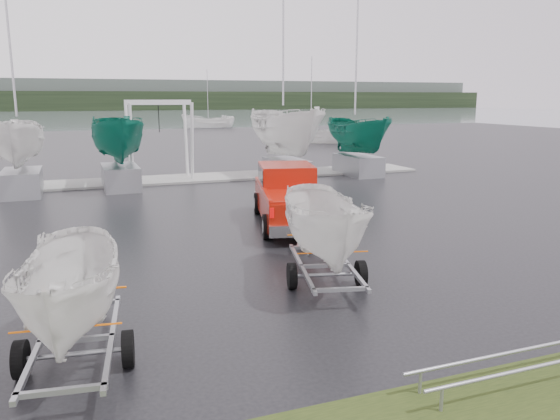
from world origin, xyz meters
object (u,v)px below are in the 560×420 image
(boat_hoist, at_px, (159,129))
(trailer_parked, at_px, (66,218))
(trailer_hitched, at_px, (327,169))
(pickup_truck, at_px, (289,194))

(boat_hoist, bearing_deg, trailer_parked, -102.53)
(boat_hoist, bearing_deg, trailer_hitched, -86.49)
(trailer_parked, bearing_deg, trailer_hitched, 29.06)
(pickup_truck, height_order, boat_hoist, boat_hoist)
(pickup_truck, bearing_deg, trailer_parked, -115.78)
(pickup_truck, relative_size, trailer_hitched, 1.23)
(pickup_truck, distance_m, trailer_hitched, 6.63)
(pickup_truck, relative_size, boat_hoist, 1.49)
(pickup_truck, distance_m, trailer_parked, 10.98)
(trailer_hitched, height_order, boat_hoist, trailer_hitched)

